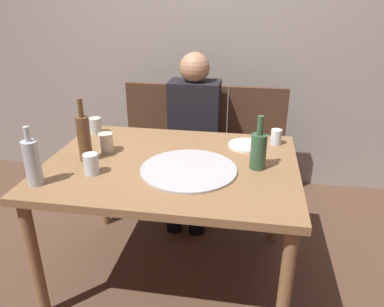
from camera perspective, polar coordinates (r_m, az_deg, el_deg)
ground_plane at (r=2.35m, az=-2.79°, el=-17.61°), size 8.00×8.00×0.00m
back_wall at (r=3.09m, az=2.16°, el=19.07°), size 6.00×0.10×2.60m
dining_table at (r=1.99m, az=-3.16°, el=-3.44°), size 1.31×0.97×0.73m
pizza_tray at (r=1.86m, az=-0.51°, el=-2.47°), size 0.48×0.48×0.01m
wine_bottle at (r=1.83m, az=-23.27°, el=-1.19°), size 0.07×0.07×0.28m
beer_bottle at (r=1.88m, az=10.15°, el=0.57°), size 0.08×0.08×0.28m
water_bottle at (r=2.00m, az=-16.21°, el=2.39°), size 0.07×0.07×0.33m
tumbler_near at (r=1.87m, az=-15.19°, el=-1.56°), size 0.07×0.07×0.10m
tumbler_far at (r=2.11m, az=-13.04°, el=1.65°), size 0.08×0.08×0.11m
wine_glass at (r=2.22m, az=12.77°, el=2.50°), size 0.06×0.06×0.09m
short_glass at (r=2.41m, az=-14.59°, el=4.15°), size 0.08×0.08×0.10m
plate_stack at (r=2.16m, az=8.33°, el=1.23°), size 0.21×0.21×0.02m
chair_left at (r=2.90m, az=-6.20°, el=2.65°), size 0.44×0.44×0.90m
chair_middle at (r=2.83m, az=0.58°, el=2.25°), size 0.44×0.44×0.90m
chair_right at (r=2.81m, az=9.68°, el=1.66°), size 0.44×0.44×0.90m
guest_in_sweater at (r=2.65m, az=0.08°, el=3.63°), size 0.36×0.56×1.17m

